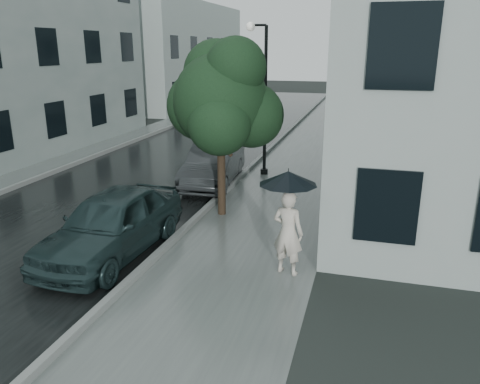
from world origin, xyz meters
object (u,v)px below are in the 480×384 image
(street_tree, at_px, (222,99))
(car_near, at_px, (112,223))
(pedestrian, at_px, (288,233))
(lamp_post, at_px, (261,91))
(car_far, at_px, (213,165))

(street_tree, height_order, car_near, street_tree)
(pedestrian, distance_m, lamp_post, 8.43)
(pedestrian, bearing_deg, lamp_post, -57.74)
(car_far, bearing_deg, pedestrian, -63.12)
(lamp_post, distance_m, car_far, 3.27)
(car_near, xyz_separation_m, car_far, (0.34, 6.09, -0.06))
(pedestrian, height_order, lamp_post, lamp_post)
(street_tree, bearing_deg, car_far, 114.19)
(pedestrian, xyz_separation_m, car_near, (-4.02, -0.15, -0.16))
(car_near, bearing_deg, pedestrian, 4.66)
(pedestrian, distance_m, car_far, 7.00)
(car_near, bearing_deg, lamp_post, 81.22)
(street_tree, height_order, car_far, street_tree)
(car_near, relative_size, car_far, 1.06)
(car_near, height_order, car_far, car_near)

